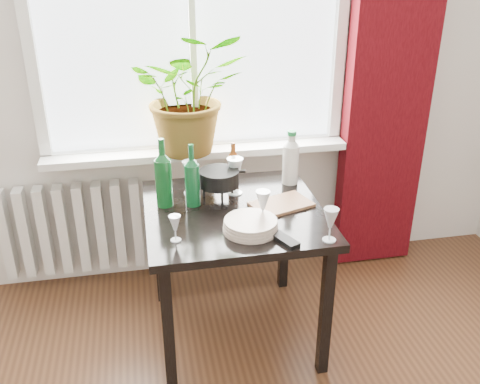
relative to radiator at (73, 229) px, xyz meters
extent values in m
cube|color=white|center=(0.75, 0.04, 1.22)|extent=(1.72, 0.08, 1.62)
cube|color=white|center=(0.75, -0.03, 0.44)|extent=(1.72, 0.20, 0.04)
cube|color=#340409|center=(1.87, -0.06, 0.92)|extent=(0.50, 0.12, 2.56)
cube|color=silver|center=(0.00, 0.00, 0.00)|extent=(0.80, 0.10, 0.55)
cube|color=black|center=(0.85, -0.63, 0.34)|extent=(0.85, 0.85, 0.04)
cube|color=black|center=(0.48, -1.00, -0.03)|extent=(0.05, 0.05, 0.70)
cube|color=black|center=(0.48, -0.27, -0.03)|extent=(0.05, 0.05, 0.70)
cube|color=black|center=(1.21, -1.00, -0.03)|extent=(0.05, 0.05, 0.70)
cube|color=black|center=(1.21, -0.27, -0.03)|extent=(0.05, 0.05, 0.70)
imported|color=#227B21|center=(0.71, -0.08, 0.80)|extent=(0.60, 0.52, 0.66)
cylinder|color=beige|center=(0.88, -0.85, 0.39)|extent=(0.32, 0.32, 0.05)
cube|color=black|center=(1.00, -0.96, 0.37)|extent=(0.12, 0.19, 0.02)
cube|color=#8D5F3F|center=(1.08, -0.64, 0.37)|extent=(0.33, 0.26, 0.02)
camera|label=1|loc=(0.43, -2.89, 1.54)|focal=40.00mm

